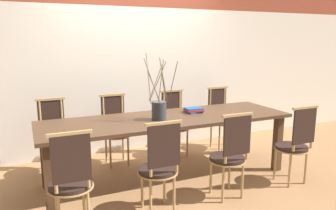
# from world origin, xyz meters

# --- Properties ---
(ground_plane) EXTENTS (16.00, 16.00, 0.00)m
(ground_plane) POSITION_xyz_m (0.00, 0.00, 0.00)
(ground_plane) COLOR #9E7047
(wall_rear) EXTENTS (12.00, 0.06, 3.20)m
(wall_rear) POSITION_xyz_m (0.00, 1.25, 1.60)
(wall_rear) COLOR silver
(wall_rear) RESTS_ON ground_plane
(dining_table) EXTENTS (2.97, 0.90, 0.76)m
(dining_table) POSITION_xyz_m (0.00, 0.00, 0.67)
(dining_table) COLOR #4C3321
(dining_table) RESTS_ON ground_plane
(chair_near_leftend) EXTENTS (0.39, 0.39, 0.94)m
(chair_near_leftend) POSITION_xyz_m (-1.23, -0.74, 0.50)
(chair_near_leftend) COLOR black
(chair_near_leftend) RESTS_ON ground_plane
(chair_near_left) EXTENTS (0.39, 0.39, 0.94)m
(chair_near_left) POSITION_xyz_m (-0.41, -0.74, 0.50)
(chair_near_left) COLOR black
(chair_near_left) RESTS_ON ground_plane
(chair_near_center) EXTENTS (0.39, 0.39, 0.94)m
(chair_near_center) POSITION_xyz_m (0.38, -0.74, 0.50)
(chair_near_center) COLOR black
(chair_near_center) RESTS_ON ground_plane
(chair_near_right) EXTENTS (0.39, 0.39, 0.94)m
(chair_near_right) POSITION_xyz_m (1.28, -0.74, 0.50)
(chair_near_right) COLOR black
(chair_near_right) RESTS_ON ground_plane
(chair_far_leftend) EXTENTS (0.39, 0.39, 0.94)m
(chair_far_leftend) POSITION_xyz_m (-1.25, 0.74, 0.50)
(chair_far_leftend) COLOR black
(chair_far_leftend) RESTS_ON ground_plane
(chair_far_left) EXTENTS (0.39, 0.39, 0.94)m
(chair_far_left) POSITION_xyz_m (-0.45, 0.74, 0.50)
(chair_far_left) COLOR black
(chair_far_left) RESTS_ON ground_plane
(chair_far_center) EXTENTS (0.39, 0.39, 0.94)m
(chair_far_center) POSITION_xyz_m (0.43, 0.74, 0.50)
(chair_far_center) COLOR black
(chair_far_center) RESTS_ON ground_plane
(chair_far_right) EXTENTS (0.39, 0.39, 0.94)m
(chair_far_right) POSITION_xyz_m (1.21, 0.74, 0.50)
(chair_far_right) COLOR black
(chair_far_right) RESTS_ON ground_plane
(vase_centerpiece) EXTENTS (0.36, 0.34, 0.76)m
(vase_centerpiece) POSITION_xyz_m (-0.14, -0.06, 0.88)
(vase_centerpiece) COLOR #33383D
(vase_centerpiece) RESTS_ON dining_table
(book_stack) EXTENTS (0.23, 0.20, 0.06)m
(book_stack) POSITION_xyz_m (0.41, 0.12, 0.79)
(book_stack) COLOR #234C8C
(book_stack) RESTS_ON dining_table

